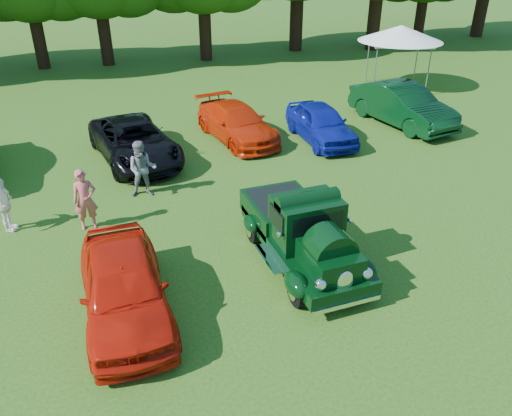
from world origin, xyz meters
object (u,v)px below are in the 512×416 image
object	(u,v)px
back_car_blue	(321,123)
hero_pickup	(302,232)
back_car_green	(402,105)
back_car_black	(134,141)
canopy_tent	(401,34)
red_convertible	(124,286)
spectator_white	(4,205)
spectator_pink	(85,200)
back_car_orange	(237,123)
spectator_grey	(142,169)

from	to	relation	value
back_car_blue	hero_pickup	bearing A→B (deg)	-117.42
back_car_blue	back_car_green	distance (m)	4.21
back_car_black	back_car_green	xyz separation A→B (m)	(11.40, -0.01, 0.14)
back_car_blue	canopy_tent	distance (m)	9.45
hero_pickup	red_convertible	bearing A→B (deg)	-172.40
back_car_blue	spectator_white	world-z (taller)	spectator_white
canopy_tent	back_car_green	bearing A→B (deg)	-121.60
back_car_black	canopy_tent	distance (m)	15.52
red_convertible	back_car_green	world-z (taller)	back_car_green
back_car_green	spectator_pink	distance (m)	14.09
red_convertible	back_car_orange	xyz separation A→B (m)	(5.60, 9.28, -0.05)
canopy_tent	hero_pickup	bearing A→B (deg)	-131.62
back_car_orange	spectator_pink	world-z (taller)	spectator_pink
canopy_tent	spectator_white	bearing A→B (deg)	-154.48
spectator_white	spectator_pink	bearing A→B (deg)	-87.12
hero_pickup	back_car_black	bearing A→B (deg)	110.28
back_car_green	canopy_tent	world-z (taller)	canopy_tent
back_car_blue	back_car_green	xyz separation A→B (m)	(4.17, 0.55, 0.13)
back_car_orange	red_convertible	bearing A→B (deg)	-129.19
spectator_pink	back_car_green	bearing A→B (deg)	16.22
hero_pickup	back_car_green	xyz separation A→B (m)	(8.46, 7.96, 0.06)
spectator_pink	back_car_blue	bearing A→B (deg)	20.76
back_car_black	spectator_pink	bearing A→B (deg)	-121.99
back_car_blue	spectator_white	xyz separation A→B (m)	(-11.30, -3.25, 0.07)
spectator_grey	back_car_orange	bearing A→B (deg)	52.93
back_car_orange	spectator_white	distance (m)	9.38
red_convertible	back_car_black	size ratio (longest dim) A/B	0.84
red_convertible	back_car_green	size ratio (longest dim) A/B	0.84
back_car_black	canopy_tent	xyz separation A→B (m)	(14.52, 5.06, 2.10)
back_car_blue	back_car_orange	bearing A→B (deg)	159.97
spectator_grey	hero_pickup	bearing A→B (deg)	-45.84
red_convertible	back_car_orange	distance (m)	10.84
back_car_black	spectator_grey	bearing A→B (deg)	-101.38
spectator_white	canopy_tent	world-z (taller)	canopy_tent
back_car_black	back_car_blue	world-z (taller)	back_car_blue
hero_pickup	back_car_green	bearing A→B (deg)	43.26
back_car_green	spectator_white	bearing A→B (deg)	-174.04
hero_pickup	spectator_pink	bearing A→B (deg)	144.38
back_car_blue	canopy_tent	xyz separation A→B (m)	(7.29, 5.63, 2.10)
back_car_black	back_car_green	size ratio (longest dim) A/B	1.00
spectator_grey	spectator_white	xyz separation A→B (m)	(-3.90, -0.81, -0.12)
spectator_grey	canopy_tent	bearing A→B (deg)	40.83
back_car_orange	back_car_blue	xyz separation A→B (m)	(3.09, -1.29, 0.03)
red_convertible	canopy_tent	xyz separation A→B (m)	(15.98, 13.62, 2.08)
spectator_white	back_car_green	bearing A→B (deg)	-56.52
hero_pickup	spectator_white	xyz separation A→B (m)	(-7.02, 4.15, -0.01)
back_car_orange	hero_pickup	bearing A→B (deg)	-105.90
hero_pickup	back_car_green	distance (m)	11.61
red_convertible	spectator_grey	world-z (taller)	spectator_grey
hero_pickup	back_car_black	size ratio (longest dim) A/B	0.91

